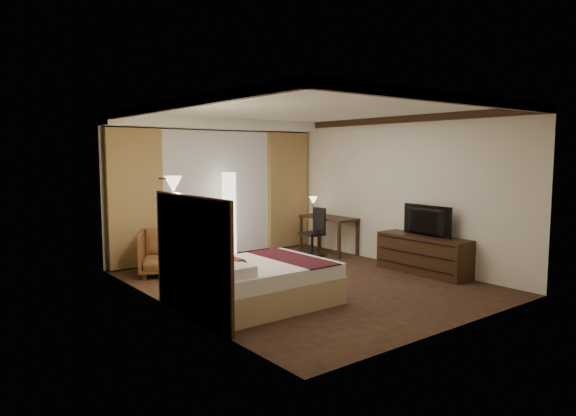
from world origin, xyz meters
TOP-DOWN VIEW (x-y plane):
  - floor at (0.00, 0.00)m, footprint 4.50×5.50m
  - ceiling at (0.00, 0.00)m, footprint 4.50×5.50m
  - back_wall at (0.00, 2.75)m, footprint 4.50×0.02m
  - left_wall at (-2.25, 0.00)m, footprint 0.02×5.50m
  - right_wall at (2.25, 0.00)m, footprint 0.02×5.50m
  - crown_molding at (0.00, 0.00)m, footprint 4.50×5.50m
  - soffit at (0.00, 2.50)m, footprint 4.50×0.50m
  - curtain_sheer at (0.00, 2.67)m, footprint 2.48×0.04m
  - curtain_left_drape at (-1.70, 2.61)m, footprint 1.00×0.14m
  - curtain_right_drape at (1.70, 2.61)m, footprint 1.00×0.14m
  - wall_sconce at (-2.09, 0.22)m, footprint 0.24×0.24m
  - bed at (-1.23, -0.53)m, footprint 1.91×1.49m
  - headboard at (-2.20, -0.53)m, footprint 0.12×1.79m
  - armchair at (-1.51, 1.83)m, footprint 1.07×1.05m
  - side_table at (-0.64, 1.92)m, footprint 0.52×0.52m
  - floor_lamp at (0.07, 2.34)m, footprint 0.35×0.35m
  - desk at (1.95, 1.56)m, footprint 0.55×1.26m
  - desk_lamp at (1.95, 2.04)m, footprint 0.18×0.18m
  - office_chair at (1.47, 1.51)m, footprint 0.48×0.48m
  - dresser at (2.00, -0.78)m, footprint 0.50×1.66m
  - television at (1.97, -0.78)m, footprint 0.62×1.01m

SIDE VIEW (x-z plane):
  - floor at x=0.00m, z-range -0.01..0.01m
  - bed at x=-1.23m, z-range 0.00..0.56m
  - side_table at x=-0.64m, z-range 0.00..0.57m
  - dresser at x=2.00m, z-range 0.00..0.64m
  - desk at x=1.95m, z-range 0.00..0.75m
  - armchair at x=-1.51m, z-range 0.00..0.84m
  - office_chair at x=1.47m, z-range 0.00..0.97m
  - headboard at x=-2.20m, z-range 0.00..1.50m
  - floor_lamp at x=0.07m, z-range 0.00..1.69m
  - desk_lamp at x=1.95m, z-range 0.75..1.09m
  - television at x=1.97m, z-range 0.86..0.99m
  - curtain_sheer at x=0.00m, z-range 0.02..2.48m
  - curtain_left_drape at x=-1.70m, z-range 0.02..2.48m
  - curtain_right_drape at x=1.70m, z-range 0.02..2.48m
  - back_wall at x=0.00m, z-range 0.00..2.70m
  - left_wall at x=-2.25m, z-range 0.00..2.70m
  - right_wall at x=2.25m, z-range 0.00..2.70m
  - wall_sconce at x=-2.09m, z-range 1.50..1.74m
  - soffit at x=0.00m, z-range 2.50..2.70m
  - crown_molding at x=0.00m, z-range 2.58..2.70m
  - ceiling at x=0.00m, z-range 2.70..2.71m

